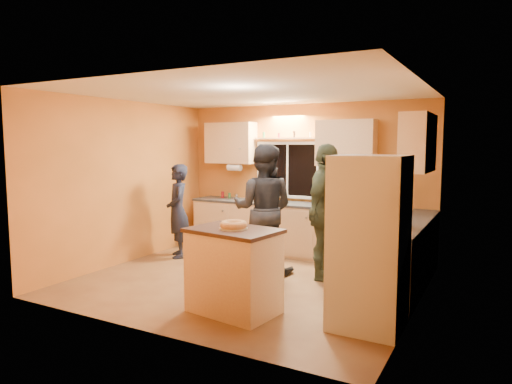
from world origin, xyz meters
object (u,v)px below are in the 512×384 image
Objects in this scene: person_left at (178,211)px; person_right at (325,212)px; person_center at (263,209)px; island at (234,270)px; refrigerator at (369,243)px.

person_right reaches higher than person_left.
person_center is 0.93m from person_right.
person_center is 1.00× the size of person_right.
person_right is at bearing 46.74° from person_left.
person_left reaches higher than island.
person_center reaches higher than island.
refrigerator is at bearing -148.10° from person_right.
person_right is at bearing 171.06° from person_center.
refrigerator reaches higher than person_left.
refrigerator reaches higher than island.
island is 1.73m from person_center.
person_right is at bearing 82.77° from island.
person_center is at bearing 145.68° from refrigerator.
island is 0.69× the size of person_left.
person_left is 0.82× the size of person_right.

